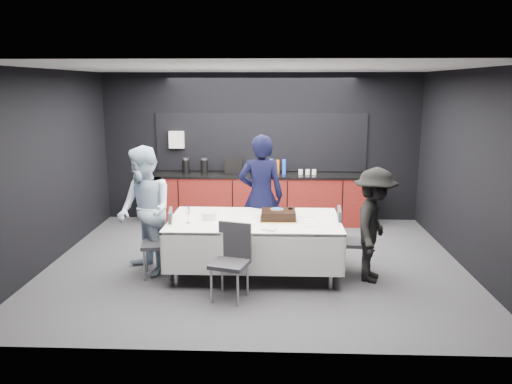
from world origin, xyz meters
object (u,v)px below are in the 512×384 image
person_center (261,196)px  chair_right (347,236)px  plate_stack (209,216)px  champagne_flute (188,211)px  person_right (374,225)px  person_left (145,211)px  party_table (255,229)px  chair_near (232,255)px  chair_left (163,238)px  cake_assembly (278,215)px

person_center → chair_right: bearing=149.8°
plate_stack → champagne_flute: size_ratio=0.91×
plate_stack → chair_right: chair_right is taller
person_right → plate_stack: bearing=105.1°
plate_stack → person_left: bearing=-179.6°
party_table → person_right: person_right is taller
chair_right → person_right: (0.32, -0.23, 0.23)m
chair_near → person_left: person_left is taller
plate_stack → person_left: 0.89m
chair_left → chair_right: same height
party_table → person_right: (1.59, -0.18, 0.12)m
chair_near → person_left: size_ratio=0.52×
chair_left → chair_right: 2.51m
person_right → party_table: bearing=102.4°
party_table → person_center: bearing=85.0°
person_center → champagne_flute: bearing=46.8°
party_table → person_right: 1.60m
plate_stack → chair_left: chair_left is taller
cake_assembly → chair_near: 1.03m
party_table → person_center: size_ratio=1.24×
person_center → party_table: bearing=85.4°
champagne_flute → chair_right: bearing=7.5°
party_table → plate_stack: bearing=-176.4°
cake_assembly → champagne_flute: size_ratio=2.23×
person_left → person_right: 3.09m
party_table → chair_left: (-1.24, -0.13, -0.11)m
party_table → chair_right: 1.27m
party_table → chair_near: size_ratio=2.51×
party_table → chair_near: (-0.25, -0.79, -0.11)m
plate_stack → person_right: 2.21m
champagne_flute → person_right: bearing=1.3°
chair_near → person_right: person_right is taller
chair_right → person_center: (-1.20, 0.71, 0.40)m
chair_left → person_left: 0.45m
plate_stack → person_left: size_ratio=0.12×
party_table → champagne_flute: (-0.87, -0.23, 0.30)m
champagne_flute → chair_near: champagne_flute is taller
cake_assembly → chair_right: size_ratio=0.54×
chair_right → party_table: bearing=-177.8°
plate_stack → chair_near: chair_near is taller
plate_stack → chair_left: (-0.62, -0.10, -0.30)m
chair_right → person_left: size_ratio=0.52×
chair_near → person_center: 1.62m
chair_left → person_right: bearing=-0.9°
person_left → chair_near: bearing=20.7°
party_table → chair_left: bearing=-173.8°
chair_left → person_right: size_ratio=0.61×
cake_assembly → person_left: person_left is taller
party_table → person_right: size_ratio=1.52×
plate_stack → chair_right: bearing=2.6°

